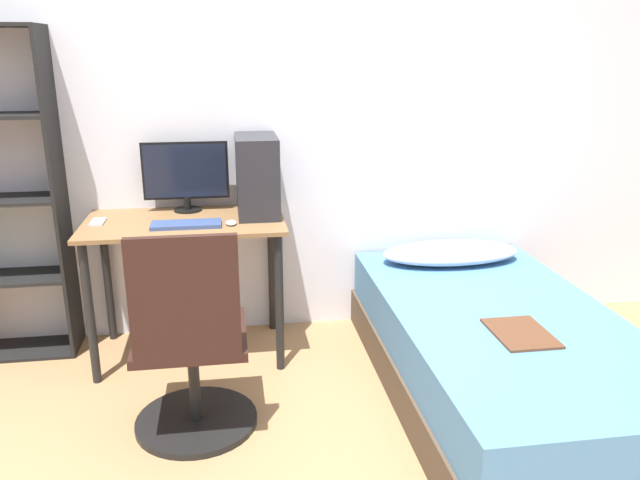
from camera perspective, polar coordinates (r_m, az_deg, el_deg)
The scene contains 12 objects.
ground_plane at distance 2.65m, azimuth -3.08°, elevation -20.97°, with size 14.00×14.00×0.00m, color #9E754C.
wall_back at distance 3.58m, azimuth -5.79°, elevation 10.91°, with size 8.00×0.05×2.50m.
desk at distance 3.38m, azimuth -12.16°, elevation -0.25°, with size 1.04×0.61×0.77m.
office_chair at distance 2.77m, azimuth -11.66°, elevation -10.55°, with size 0.55×0.55×0.96m.
bed at distance 3.16m, azimuth 16.19°, elevation -10.14°, with size 1.06×2.00×0.45m.
pillow at distance 3.68m, azimuth 11.86°, elevation -1.13°, with size 0.80×0.36×0.11m.
magazine at distance 2.86m, azimuth 17.87°, elevation -8.11°, with size 0.24×0.32×0.01m.
monitor at distance 3.50m, azimuth -12.18°, elevation 5.94°, with size 0.47×0.15×0.38m.
keyboard at distance 3.23m, azimuth -12.13°, elevation 1.40°, with size 0.35×0.14×0.02m.
pc_tower at distance 3.38m, azimuth -5.79°, elevation 5.91°, with size 0.22×0.40×0.42m.
mouse at distance 3.22m, azimuth -8.12°, elevation 1.58°, with size 0.06×0.09×0.02m.
phone at distance 3.42m, azimuth -19.64°, elevation 1.59°, with size 0.07×0.14×0.01m.
Camera 1 is at (-0.18, -2.08, 1.63)m, focal length 35.00 mm.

